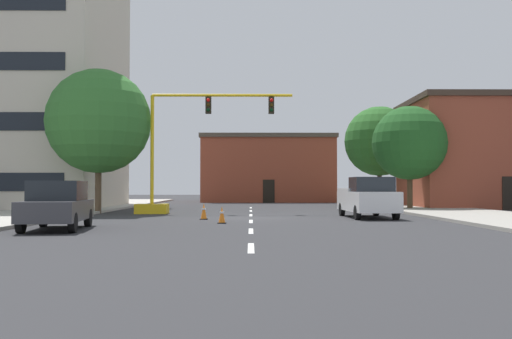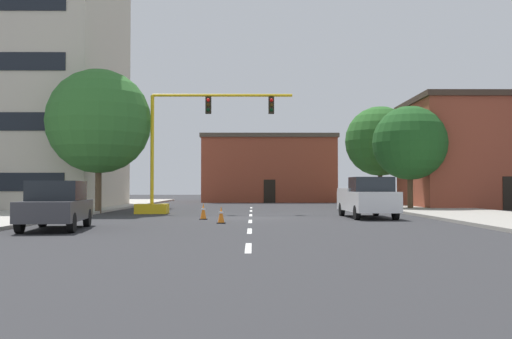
{
  "view_description": "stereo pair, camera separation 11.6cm",
  "coord_description": "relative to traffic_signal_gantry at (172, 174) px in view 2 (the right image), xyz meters",
  "views": [
    {
      "loc": [
        -0.01,
        -28.48,
        1.53
      ],
      "look_at": [
        0.3,
        4.96,
        2.53
      ],
      "focal_mm": 40.56,
      "sensor_mm": 36.0,
      "label": 1
    },
    {
      "loc": [
        0.11,
        -28.48,
        1.53
      ],
      "look_at": [
        0.3,
        4.96,
        2.53
      ],
      "focal_mm": 40.56,
      "sensor_mm": 36.0,
      "label": 2
    }
  ],
  "objects": [
    {
      "name": "pickup_truck_white",
      "position": [
        10.23,
        -4.46,
        -1.26
      ],
      "size": [
        2.19,
        5.47,
        1.99
      ],
      "color": "white",
      "rests_on": "ground_plane"
    },
    {
      "name": "lane_stripe_seg_5",
      "position": [
        4.49,
        9.14,
        -2.23
      ],
      "size": [
        0.16,
        2.4,
        0.01
      ],
      "primitive_type": "cube",
      "color": "silver",
      "rests_on": "ground_plane"
    },
    {
      "name": "tree_right_mid",
      "position": [
        14.94,
        5.0,
        2.17
      ],
      "size": [
        4.88,
        4.88,
        6.85
      ],
      "color": "#4C3823",
      "rests_on": "ground_plane"
    },
    {
      "name": "tree_left_near",
      "position": [
        -4.27,
        0.38,
        3.06
      ],
      "size": [
        6.0,
        6.0,
        8.3
      ],
      "color": "brown",
      "rests_on": "ground_plane"
    },
    {
      "name": "tree_right_far",
      "position": [
        14.94,
        13.88,
        2.99
      ],
      "size": [
        5.65,
        5.65,
        8.05
      ],
      "color": "#4C3823",
      "rests_on": "ground_plane"
    },
    {
      "name": "ground_plane",
      "position": [
        4.49,
        -4.36,
        -2.23
      ],
      "size": [
        160.0,
        160.0,
        0.0
      ],
      "primitive_type": "plane",
      "color": "#2D2D30"
    },
    {
      "name": "lane_stripe_seg_3",
      "position": [
        4.49,
        -1.86,
        -2.23
      ],
      "size": [
        0.16,
        2.4,
        0.01
      ],
      "primitive_type": "cube",
      "color": "silver",
      "rests_on": "ground_plane"
    },
    {
      "name": "lane_stripe_seg_1",
      "position": [
        4.49,
        -12.86,
        -2.23
      ],
      "size": [
        0.16,
        2.4,
        0.01
      ],
      "primitive_type": "cube",
      "color": "silver",
      "rests_on": "ground_plane"
    },
    {
      "name": "building_row_right",
      "position": [
        21.48,
        9.12,
        1.73
      ],
      "size": [
        10.9,
        8.99,
        7.91
      ],
      "color": "brown",
      "rests_on": "ground_plane"
    },
    {
      "name": "sidewalk_right",
      "position": [
        16.12,
        3.64,
        -2.16
      ],
      "size": [
        6.0,
        56.0,
        0.14
      ],
      "primitive_type": "cube",
      "color": "#9E998E",
      "rests_on": "ground_plane"
    },
    {
      "name": "lane_stripe_seg_0",
      "position": [
        4.49,
        -18.36,
        -2.23
      ],
      "size": [
        0.16,
        2.4,
        0.01
      ],
      "primitive_type": "cube",
      "color": "silver",
      "rests_on": "ground_plane"
    },
    {
      "name": "lane_stripe_seg_2",
      "position": [
        4.49,
        -7.36,
        -2.23
      ],
      "size": [
        0.16,
        2.4,
        0.01
      ],
      "primitive_type": "cube",
      "color": "silver",
      "rests_on": "ground_plane"
    },
    {
      "name": "traffic_signal_gantry",
      "position": [
        0.0,
        0.0,
        0.0
      ],
      "size": [
        8.88,
        1.2,
        6.83
      ],
      "color": "yellow",
      "rests_on": "ground_plane"
    },
    {
      "name": "traffic_cone_roadside_a",
      "position": [
        3.28,
        -8.73,
        -1.88
      ],
      "size": [
        0.36,
        0.36,
        0.72
      ],
      "color": "black",
      "rests_on": "ground_plane"
    },
    {
      "name": "building_brick_center",
      "position": [
        6.2,
        26.75,
        1.11
      ],
      "size": [
        13.32,
        9.82,
        6.66
      ],
      "color": "brown",
      "rests_on": "ground_plane"
    },
    {
      "name": "lane_stripe_seg_4",
      "position": [
        4.49,
        3.64,
        -2.23
      ],
      "size": [
        0.16,
        2.4,
        0.01
      ],
      "primitive_type": "cube",
      "color": "silver",
      "rests_on": "ground_plane"
    },
    {
      "name": "sedan_dark_gray_near_left",
      "position": [
        -2.4,
        -12.19,
        -1.35
      ],
      "size": [
        2.35,
        4.68,
        1.74
      ],
      "color": "#3D3D42",
      "rests_on": "ground_plane"
    },
    {
      "name": "traffic_cone_roadside_b",
      "position": [
        2.3,
        -5.84,
        -1.85
      ],
      "size": [
        0.36,
        0.36,
        0.77
      ],
      "color": "black",
      "rests_on": "ground_plane"
    },
    {
      "name": "building_tall_left",
      "position": [
        -11.85,
        8.12,
        6.98
      ],
      "size": [
        13.09,
        13.27,
        18.41
      ],
      "color": "beige",
      "rests_on": "ground_plane"
    },
    {
      "name": "sidewalk_left",
      "position": [
        -7.13,
        3.64,
        -2.16
      ],
      "size": [
        6.0,
        56.0,
        0.14
      ],
      "primitive_type": "cube",
      "color": "#B2ADA3",
      "rests_on": "ground_plane"
    }
  ]
}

